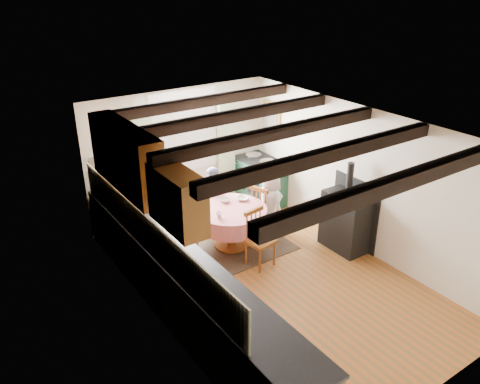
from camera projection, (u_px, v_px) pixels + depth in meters
floor at (270, 278)px, 7.37m from camera, size 3.60×5.50×0.00m
ceiling at (274, 127)px, 6.37m from camera, size 3.60×5.50×0.00m
wall_back at (180, 153)px, 8.92m from camera, size 3.60×0.00×2.40m
wall_front at (442, 310)px, 4.81m from camera, size 3.60×0.00×2.40m
wall_left at (157, 245)px, 5.94m from camera, size 0.00×5.50×2.40m
wall_right at (360, 180)px, 7.80m from camera, size 0.00×5.50×2.40m
beam_a at (396, 183)px, 4.91m from camera, size 3.60×0.16×0.16m
beam_b at (327, 155)px, 5.66m from camera, size 3.60×0.16×0.16m
beam_c at (274, 133)px, 6.40m from camera, size 3.60×0.16×0.16m
beam_d at (232, 116)px, 7.15m from camera, size 3.60×0.16×0.16m
beam_e at (198, 102)px, 7.90m from camera, size 3.60×0.16×0.16m
splash_left at (148, 235)px, 6.18m from camera, size 0.02×4.50×0.55m
splash_back at (130, 165)px, 8.39m from camera, size 1.40×0.02×0.55m
base_cabinet_left at (181, 288)px, 6.41m from camera, size 0.60×5.30×0.88m
base_cabinet_back at (137, 211)px, 8.48m from camera, size 1.30×0.60×0.88m
worktop_left at (181, 258)px, 6.23m from camera, size 0.64×5.30×0.04m
worktop_back at (136, 187)px, 8.27m from camera, size 1.30×0.64×0.04m
wall_cabinet_glass at (125, 157)px, 6.61m from camera, size 0.34×1.80×0.90m
wall_cabinet_solid at (177, 199)px, 5.51m from camera, size 0.34×0.90×0.70m
window_frame at (184, 132)px, 8.80m from camera, size 1.34×0.03×1.54m
window_pane at (184, 132)px, 8.80m from camera, size 1.20×0.01×1.40m
curtain_left at (145, 169)px, 8.50m from camera, size 0.35×0.10×2.10m
curtain_right at (226, 150)px, 9.38m from camera, size 0.35×0.10×2.10m
curtain_rod at (185, 100)px, 8.48m from camera, size 2.00×0.03×0.03m
wall_picture at (271, 117)px, 9.29m from camera, size 0.04×0.50×0.60m
wall_plate at (228, 118)px, 9.23m from camera, size 0.30×0.02×0.30m
rug at (231, 246)px, 8.22m from camera, size 1.86×1.45×0.01m
dining_table at (231, 228)px, 8.07m from camera, size 1.20×1.20×0.72m
chair_near at (261, 239)px, 7.52m from camera, size 0.46×0.47×0.94m
chair_left at (184, 235)px, 7.66m from camera, size 0.42×0.40×0.92m
chair_right at (264, 209)px, 8.47m from camera, size 0.52×0.51×0.94m
aga_range at (260, 181)px, 9.60m from camera, size 0.65×1.01×0.93m
cast_iron_stove at (347, 207)px, 7.88m from camera, size 0.46×0.77×1.53m
child_far at (212, 198)px, 8.56m from camera, size 0.45×0.30×1.20m
child_right at (270, 203)px, 8.34m from camera, size 0.41×0.61×1.23m
bowl_a at (242, 199)px, 8.21m from camera, size 0.28×0.28×0.05m
bowl_b at (225, 200)px, 8.14m from camera, size 0.23×0.23×0.05m
cup at (219, 215)px, 7.62m from camera, size 0.13×0.13×0.09m
canister_tall at (114, 184)px, 8.04m from camera, size 0.14×0.14×0.23m
canister_wide at (136, 177)px, 8.37m from camera, size 0.17×0.17×0.19m
canister_slim at (145, 176)px, 8.26m from camera, size 0.11×0.11×0.30m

